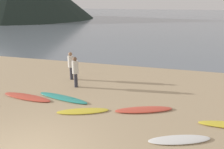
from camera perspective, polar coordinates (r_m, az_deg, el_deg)
The scene contains 9 objects.
ground_plane at distance 15.26m, azimuth 0.58°, elevation 2.02°, with size 120.00×120.00×0.20m, color tan.
ocean_water at distance 64.51m, azimuth 12.50°, elevation 14.24°, with size 140.00×100.00×0.01m, color slate.
surfboard_2 at distance 10.87m, azimuth -20.84°, elevation -5.37°, with size 2.54×0.56×0.09m, color #D84C38.
surfboard_3 at distance 10.32m, azimuth -12.43°, elevation -5.79°, with size 2.62×0.48×0.09m, color teal.
surfboard_4 at distance 9.04m, azimuth -7.42°, elevation -9.21°, with size 2.05×0.52×0.07m, color yellow.
surfboard_5 at distance 9.14m, azimuth 8.12°, elevation -8.84°, with size 2.34×0.54×0.09m, color #D84C38.
surfboard_6 at distance 7.62m, azimuth 16.79°, elevation -15.59°, with size 2.02×0.51×0.07m, color white.
person_0 at distance 12.44m, azimuth -10.45°, elevation 2.76°, with size 0.31×0.31×1.55m.
person_2 at distance 11.26m, azimuth -9.33°, elevation 1.26°, with size 0.32×0.32×1.58m.
Camera 1 is at (3.76, -4.15, 4.20)m, focal length 35.91 mm.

